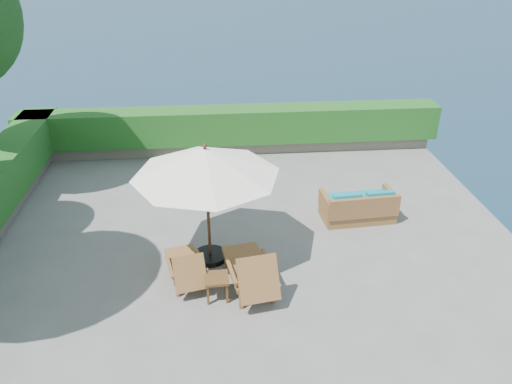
{
  "coord_description": "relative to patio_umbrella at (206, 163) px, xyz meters",
  "views": [
    {
      "loc": [
        -0.52,
        -8.47,
        6.03
      ],
      "look_at": [
        0.3,
        0.8,
        1.1
      ],
      "focal_mm": 35.0,
      "sensor_mm": 36.0,
      "label": 1
    }
  ],
  "objects": [
    {
      "name": "ground",
      "position": [
        0.71,
        -0.04,
        -2.15
      ],
      "size": [
        12.0,
        12.0,
        0.0
      ],
      "primitive_type": "plane",
      "color": "gray",
      "rests_on": "ground"
    },
    {
      "name": "foundation",
      "position": [
        0.71,
        -0.04,
        -3.71
      ],
      "size": [
        12.0,
        12.0,
        3.0
      ],
      "primitive_type": "cube",
      "color": "#504940",
      "rests_on": "ocean"
    },
    {
      "name": "ocean",
      "position": [
        0.71,
        -0.04,
        -5.16
      ],
      "size": [
        600.0,
        600.0,
        0.0
      ],
      "primitive_type": "plane",
      "color": "#152742",
      "rests_on": "ground"
    },
    {
      "name": "planter_wall_far",
      "position": [
        0.71,
        5.56,
        -1.98
      ],
      "size": [
        12.0,
        0.6,
        0.36
      ],
      "primitive_type": "cube",
      "color": "slate",
      "rests_on": "ground"
    },
    {
      "name": "hedge_far",
      "position": [
        0.71,
        5.56,
        -1.31
      ],
      "size": [
        12.4,
        0.9,
        1.0
      ],
      "primitive_type": "cube",
      "color": "#164D16",
      "rests_on": "planter_wall_far"
    },
    {
      "name": "patio_umbrella",
      "position": [
        0.0,
        0.0,
        0.0
      ],
      "size": [
        3.18,
        3.18,
        2.55
      ],
      "rotation": [
        0.0,
        0.0,
        0.12
      ],
      "color": "black",
      "rests_on": "ground"
    },
    {
      "name": "lounge_left",
      "position": [
        -0.46,
        -0.72,
        -1.81
      ],
      "size": [
        0.88,
        1.51,
        0.82
      ],
      "rotation": [
        0.0,
        0.0,
        0.22
      ],
      "color": "brown",
      "rests_on": "ground"
    },
    {
      "name": "lounge_right",
      "position": [
        0.75,
        -1.05,
        -1.73
      ],
      "size": [
        1.0,
        1.85,
        1.01
      ],
      "rotation": [
        0.0,
        0.0,
        0.17
      ],
      "color": "brown",
      "rests_on": "ground"
    },
    {
      "name": "side_table",
      "position": [
        0.12,
        -1.25,
        -1.77
      ],
      "size": [
        0.46,
        0.46,
        0.46
      ],
      "rotation": [
        0.0,
        0.0,
        0.05
      ],
      "color": "brown",
      "rests_on": "ground"
    },
    {
      "name": "wicker_loveseat",
      "position": [
        3.44,
        1.25,
        -1.84
      ],
      "size": [
        1.73,
        0.98,
        0.82
      ],
      "rotation": [
        0.0,
        0.0,
        0.08
      ],
      "color": "brown",
      "rests_on": "ground"
    }
  ]
}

